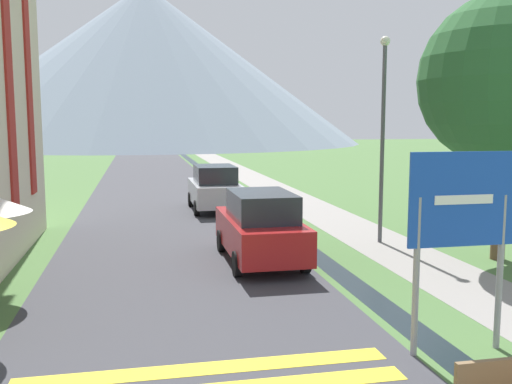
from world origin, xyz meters
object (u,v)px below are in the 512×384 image
object	(u,v)px
streetlamp	(383,124)
tree_by_path	(507,81)
parked_car_far	(215,188)
road_sign	(462,220)
parked_car_near	(260,227)

from	to	relation	value
streetlamp	tree_by_path	distance (m)	3.53
parked_car_far	tree_by_path	bearing A→B (deg)	-57.24
tree_by_path	streetlamp	bearing A→B (deg)	129.68
road_sign	streetlamp	size ratio (longest dim) A/B	0.52
parked_car_near	parked_car_far	size ratio (longest dim) A/B	1.04
parked_car_far	streetlamp	bearing A→B (deg)	-60.11
tree_by_path	parked_car_near	bearing A→B (deg)	171.08
road_sign	tree_by_path	size ratio (longest dim) A/B	0.46
parked_car_far	parked_car_near	bearing A→B (deg)	-89.75
road_sign	streetlamp	bearing A→B (deg)	74.44
parked_car_far	tree_by_path	size ratio (longest dim) A/B	0.60
parked_car_far	tree_by_path	distance (m)	11.97
road_sign	streetlamp	distance (m)	8.24
parked_car_near	tree_by_path	distance (m)	7.21
tree_by_path	road_sign	bearing A→B (deg)	-129.49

